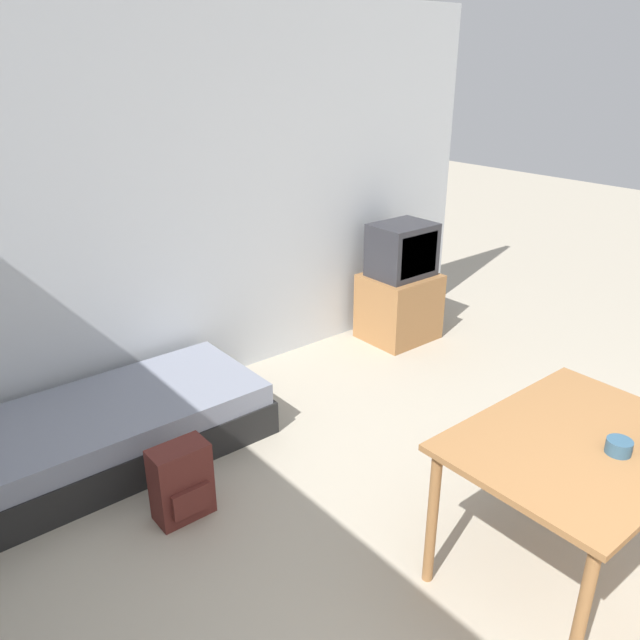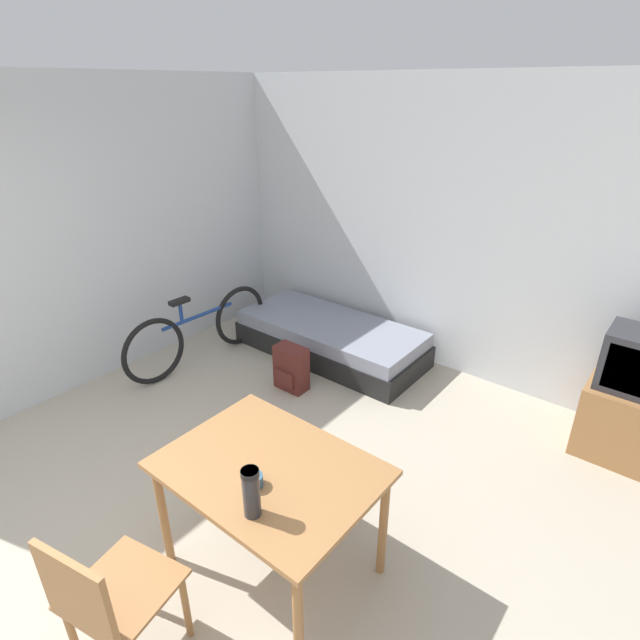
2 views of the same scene
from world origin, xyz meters
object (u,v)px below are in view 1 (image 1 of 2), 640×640
object	(u,v)px
daybed	(104,434)
tv	(400,288)
mate_bowl	(619,447)
backpack	(182,482)
dining_table	(577,457)

from	to	relation	value
daybed	tv	world-z (taller)	tv
mate_bowl	backpack	xyz separation A→B (m)	(-1.22, 1.64, -0.57)
backpack	daybed	bearing A→B (deg)	99.36
dining_table	backpack	size ratio (longest dim) A/B	2.65
daybed	tv	distance (m)	2.71
backpack	tv	bearing A→B (deg)	19.39
dining_table	mate_bowl	xyz separation A→B (m)	(0.03, -0.15, 0.12)
daybed	dining_table	xyz separation A→B (m)	(1.32, -2.25, 0.48)
daybed	dining_table	world-z (taller)	dining_table
tv	backpack	size ratio (longest dim) A/B	2.37
tv	mate_bowl	xyz separation A→B (m)	(-1.34, -2.54, 0.32)
mate_bowl	backpack	distance (m)	2.13
backpack	dining_table	bearing A→B (deg)	-51.38
daybed	backpack	distance (m)	0.77
tv	dining_table	size ratio (longest dim) A/B	0.89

